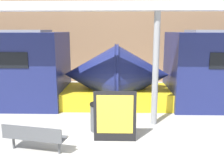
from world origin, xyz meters
name	(u,v)px	position (x,y,z in m)	size (l,w,h in m)	color
ground_plane	(105,167)	(0.00, 0.00, 0.00)	(60.00, 60.00, 0.00)	#B2AFA8
station_wall	(113,42)	(0.00, 10.21, 2.50)	(56.00, 0.20, 5.00)	#937051
bench_near	(34,136)	(-1.91, 0.68, 0.46)	(1.74, 0.76, 0.76)	#4C4F54
trash_bin	(99,117)	(-0.29, 2.22, 0.46)	(0.61, 0.61, 0.91)	#4C4F54
poster_board	(115,116)	(0.21, 1.43, 0.76)	(1.23, 0.07, 1.50)	black
support_column_near	(156,70)	(1.54, 2.84, 1.89)	(0.21, 0.21, 3.78)	gray
canopy_beam	(158,6)	(1.54, 2.84, 3.92)	(28.00, 0.60, 0.28)	silver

